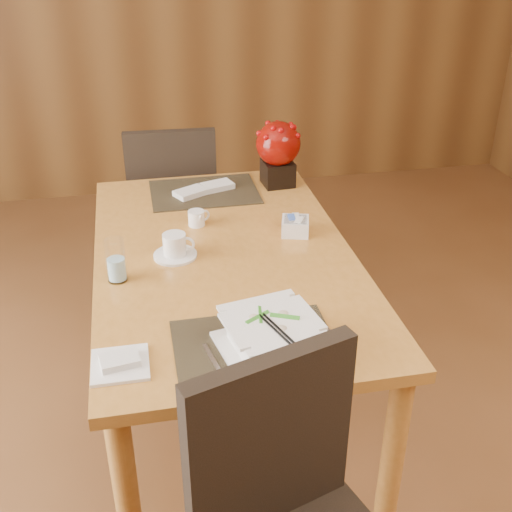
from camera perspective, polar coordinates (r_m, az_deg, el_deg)
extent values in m
cube|color=#C38236|center=(2.27, -2.81, -0.23)|extent=(0.90, 1.50, 0.04)
cylinder|color=#C38236|center=(1.96, -11.27, -21.07)|extent=(0.07, 0.07, 0.71)
cylinder|color=#C38236|center=(3.04, -11.97, -0.86)|extent=(0.07, 0.07, 0.71)
cylinder|color=#C38236|center=(2.07, 11.95, -17.70)|extent=(0.07, 0.07, 0.71)
cylinder|color=#C38236|center=(3.11, 2.47, 0.54)|extent=(0.07, 0.07, 0.71)
cube|color=black|center=(1.80, -0.08, -8.01)|extent=(0.45, 0.33, 0.01)
cube|color=black|center=(2.75, -4.62, 5.70)|extent=(0.45, 0.33, 0.01)
cube|color=white|center=(1.78, 1.37, -8.42)|extent=(0.31, 0.31, 0.01)
cube|color=white|center=(1.75, 1.39, -7.10)|extent=(0.22, 0.22, 0.09)
cylinder|color=tan|center=(1.75, 1.39, -7.04)|extent=(0.18, 0.18, 0.07)
cylinder|color=white|center=(2.26, -7.19, 0.08)|extent=(0.15, 0.15, 0.01)
cylinder|color=white|center=(2.24, -7.25, 1.05)|extent=(0.10, 0.10, 0.08)
cylinder|color=black|center=(2.22, -7.31, 1.80)|extent=(0.07, 0.07, 0.01)
cylinder|color=silver|center=(2.11, -12.37, -0.38)|extent=(0.07, 0.07, 0.15)
cube|color=white|center=(2.39, 3.50, 2.65)|extent=(0.12, 0.12, 0.06)
cube|color=black|center=(2.81, 1.94, 7.39)|extent=(0.14, 0.14, 0.11)
sphere|color=#8A0C05|center=(2.76, 1.99, 9.95)|extent=(0.19, 0.19, 0.19)
cube|color=white|center=(1.77, -11.98, -9.43)|extent=(0.15, 0.15, 0.01)
cube|color=black|center=(1.57, 1.27, -16.15)|extent=(0.43, 0.18, 0.49)
cube|color=black|center=(3.32, -7.30, 3.78)|extent=(0.46, 0.46, 0.06)
cube|color=black|center=(3.03, -7.48, 6.72)|extent=(0.42, 0.07, 0.47)
cylinder|color=black|center=(3.59, -4.32, 1.85)|extent=(0.03, 0.03, 0.41)
cylinder|color=black|center=(3.27, -3.81, -0.99)|extent=(0.03, 0.03, 0.41)
cylinder|color=black|center=(3.59, -10.04, 1.44)|extent=(0.03, 0.03, 0.41)
cylinder|color=black|center=(3.27, -10.08, -1.44)|extent=(0.03, 0.03, 0.41)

